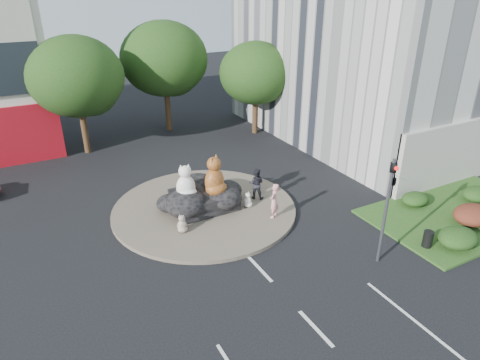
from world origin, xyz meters
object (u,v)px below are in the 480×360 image
object	(u,v)px
cat_tabby	(214,175)
cat_white	(185,181)
pedestrian_dark	(256,184)
kitten_calico	(182,223)
pedestrian_pink	(274,201)
kitten_white	(248,199)
litter_bin	(428,239)

from	to	relation	value
cat_tabby	cat_white	bearing A→B (deg)	140.75
cat_tabby	pedestrian_dark	world-z (taller)	cat_tabby
kitten_calico	pedestrian_pink	world-z (taller)	pedestrian_pink
kitten_calico	pedestrian_pink	xyz separation A→B (m)	(4.76, -0.91, 0.47)
cat_white	pedestrian_dark	distance (m)	4.22
cat_white	kitten_white	xyz separation A→B (m)	(3.20, -0.91, -1.43)
kitten_calico	pedestrian_dark	distance (m)	5.21
cat_tabby	kitten_white	xyz separation A→B (m)	(1.66, -0.67, -1.57)
pedestrian_dark	kitten_white	bearing A→B (deg)	76.10
kitten_calico	pedestrian_dark	size ratio (longest dim) A/B	0.53
kitten_white	pedestrian_pink	xyz separation A→B (m)	(0.65, -1.63, 0.52)
kitten_calico	cat_white	bearing A→B (deg)	97.43
kitten_calico	pedestrian_pink	size ratio (longest dim) A/B	0.51
cat_white	kitten_calico	size ratio (longest dim) A/B	2.01
cat_tabby	kitten_calico	distance (m)	3.20
kitten_calico	cat_tabby	bearing A→B (deg)	66.24
kitten_white	litter_bin	world-z (taller)	kitten_white
kitten_calico	litter_bin	xyz separation A→B (m)	(9.73, -6.56, -0.16)
cat_tabby	kitten_white	size ratio (longest dim) A/B	2.53
cat_tabby	pedestrian_pink	distance (m)	3.43
cat_white	pedestrian_pink	size ratio (longest dim) A/B	1.01
cat_white	litter_bin	world-z (taller)	cat_white
kitten_calico	kitten_white	distance (m)	4.17
cat_white	kitten_calico	xyz separation A→B (m)	(-0.91, -1.63, -1.38)
cat_white	litter_bin	distance (m)	12.13
kitten_calico	pedestrian_pink	bearing A→B (deg)	25.82
kitten_white	pedestrian_pink	world-z (taller)	pedestrian_pink
cat_white	pedestrian_dark	xyz separation A→B (m)	(4.10, -0.27, -0.96)
cat_tabby	pedestrian_pink	world-z (taller)	cat_tabby
cat_white	cat_tabby	bearing A→B (deg)	2.77
kitten_calico	pedestrian_dark	world-z (taller)	pedestrian_dark
pedestrian_dark	cat_tabby	bearing A→B (deg)	40.21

